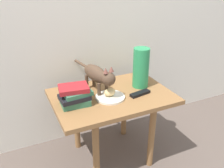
% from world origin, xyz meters
% --- Properties ---
extents(ground_plane, '(6.00, 6.00, 0.00)m').
position_xyz_m(ground_plane, '(0.00, 0.00, 0.00)').
color(ground_plane, brown).
extents(back_panel, '(4.00, 0.04, 2.20)m').
position_xyz_m(back_panel, '(0.00, 0.40, 1.10)').
color(back_panel, silver).
rests_on(back_panel, ground).
extents(side_table, '(0.81, 0.55, 0.53)m').
position_xyz_m(side_table, '(0.00, 0.00, 0.45)').
color(side_table, olive).
rests_on(side_table, ground).
extents(plate, '(0.20, 0.20, 0.01)m').
position_xyz_m(plate, '(-0.03, -0.04, 0.53)').
color(plate, silver).
rests_on(plate, side_table).
extents(bread_roll, '(0.09, 0.07, 0.05)m').
position_xyz_m(bread_roll, '(-0.03, -0.03, 0.57)').
color(bread_roll, '#E0BC7A').
rests_on(bread_roll, plate).
extents(cat, '(0.14, 0.47, 0.23)m').
position_xyz_m(cat, '(-0.07, 0.07, 0.66)').
color(cat, '#4C3828').
rests_on(cat, side_table).
extents(book_stack, '(0.21, 0.16, 0.12)m').
position_xyz_m(book_stack, '(-0.27, -0.02, 0.59)').
color(book_stack, '#336B4C').
rests_on(book_stack, side_table).
extents(green_vase, '(0.11, 0.11, 0.29)m').
position_xyz_m(green_vase, '(0.24, 0.03, 0.67)').
color(green_vase, '#288C51').
rests_on(green_vase, side_table).
extents(candle_jar, '(0.07, 0.07, 0.08)m').
position_xyz_m(candle_jar, '(0.33, 0.13, 0.57)').
color(candle_jar, silver).
rests_on(candle_jar, side_table).
extents(tv_remote, '(0.16, 0.07, 0.02)m').
position_xyz_m(tv_remote, '(0.17, -0.08, 0.54)').
color(tv_remote, black).
rests_on(tv_remote, side_table).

